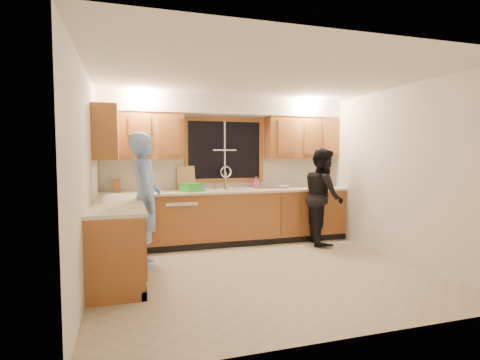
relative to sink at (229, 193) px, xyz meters
name	(u,v)px	position (x,y,z in m)	size (l,w,h in m)	color
floor	(262,271)	(0.00, -1.60, -0.86)	(4.20, 4.20, 0.00)	#B6A48C
ceiling	(262,77)	(0.00, -1.60, 1.64)	(4.20, 4.20, 0.00)	white
wall_back	(224,170)	(0.00, 0.30, 0.39)	(4.20, 4.20, 0.00)	silver
wall_left	(87,179)	(-2.10, -1.60, 0.39)	(3.80, 3.80, 0.00)	silver
wall_right	(397,173)	(2.10, -1.60, 0.39)	(3.80, 3.80, 0.00)	silver
base_cabinets_back	(229,218)	(0.00, 0.00, -0.42)	(4.20, 0.60, 0.88)	#A56130
base_cabinets_left	(117,241)	(-1.80, -1.25, -0.42)	(0.60, 1.90, 0.88)	#A56130
countertop_back	(229,191)	(0.00, -0.02, 0.04)	(4.20, 0.63, 0.04)	beige
countertop_left	(117,205)	(-1.79, -1.25, 0.04)	(0.63, 1.90, 0.04)	beige
upper_cabinets_left	(141,136)	(-1.43, 0.13, 0.96)	(1.35, 0.33, 0.75)	#A56130
upper_cabinets_right	(302,138)	(1.43, 0.13, 0.96)	(1.35, 0.33, 0.75)	#A56130
upper_cabinets_return	(106,133)	(-1.94, -0.48, 0.96)	(0.33, 0.90, 0.75)	#A56130
soffit	(227,106)	(0.00, 0.12, 1.49)	(4.20, 0.35, 0.30)	white
window_frame	(225,150)	(0.00, 0.29, 0.74)	(1.44, 0.03, 1.14)	black
sink	(229,193)	(0.00, 0.00, 0.00)	(0.86, 0.52, 0.57)	white
dishwasher	(179,222)	(-0.85, -0.01, -0.45)	(0.60, 0.56, 0.82)	white
stove	(116,252)	(-1.80, -1.82, -0.41)	(0.58, 0.75, 0.90)	white
man	(145,200)	(-1.44, -0.91, 0.05)	(0.67, 0.44, 1.83)	#779FE1
woman	(323,196)	(1.53, -0.48, -0.05)	(0.79, 0.62, 1.64)	black
knife_block	(117,186)	(-1.82, 0.13, 0.16)	(0.11, 0.09, 0.21)	#9B5A2A
cutting_board	(186,178)	(-0.70, 0.22, 0.26)	(0.31, 0.02, 0.41)	tan
dish_crate	(192,187)	(-0.65, -0.05, 0.12)	(0.30, 0.28, 0.14)	#25902A
soap_bottle	(256,182)	(0.55, 0.17, 0.16)	(0.09, 0.10, 0.21)	#E25690
bowl	(283,186)	(1.02, 0.05, 0.08)	(0.24, 0.24, 0.06)	silver
can_left	(217,187)	(-0.25, -0.14, 0.12)	(0.07, 0.07, 0.13)	#B7A88D
can_right	(226,187)	(-0.10, -0.22, 0.12)	(0.07, 0.07, 0.13)	#B7A88D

